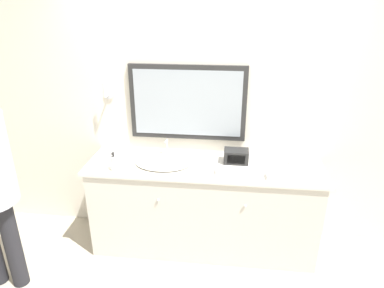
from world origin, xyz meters
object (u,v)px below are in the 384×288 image
(sink_basin, at_px, (163,162))
(appliance_box, at_px, (236,156))
(picture_frame, at_px, (296,159))
(soap_bottle, at_px, (114,163))

(sink_basin, relative_size, appliance_box, 2.28)
(sink_basin, relative_size, picture_frame, 4.27)
(picture_frame, bearing_deg, appliance_box, -178.46)
(soap_bottle, bearing_deg, appliance_box, 15.47)
(appliance_box, relative_size, picture_frame, 1.87)
(sink_basin, bearing_deg, soap_bottle, -154.93)
(soap_bottle, xyz_separation_m, appliance_box, (1.07, 0.30, -0.01))
(sink_basin, distance_m, appliance_box, 0.68)
(sink_basin, relative_size, soap_bottle, 2.86)
(sink_basin, distance_m, picture_frame, 1.21)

